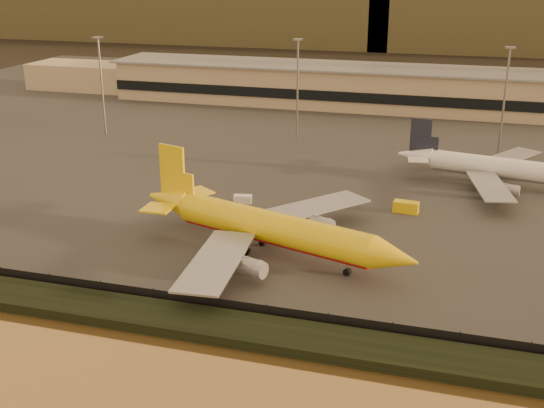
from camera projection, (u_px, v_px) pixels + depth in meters
The scene contains 10 objects.
ground at pixel (229, 271), 102.49m from camera, with size 900.00×900.00×0.00m, color black.
embankment at pixel (183, 321), 86.91m from camera, with size 320.00×7.00×1.40m, color black.
tarmac at pixel (345, 128), 188.18m from camera, with size 320.00×220.00×0.20m, color #2D2D2D.
perimeter_fence at pixel (195, 303), 90.32m from camera, with size 300.00×0.05×2.20m, color black.
terminal_building at pixel (319, 85), 217.52m from camera, with size 202.00×25.00×12.60m.
apron_light_masts at pixel (395, 87), 160.85m from camera, with size 152.20×12.20×25.40m.
dhl_cargo_jet at pixel (269, 228), 106.44m from camera, with size 48.75×46.54×14.85m.
white_narrowbody_jet at pixel (500, 168), 139.23m from camera, with size 42.79×41.24×12.33m.
gse_vehicle_yellow at pixel (406, 207), 125.34m from camera, with size 4.58×2.06×2.06m, color yellow.
gse_vehicle_white at pixel (243, 199), 130.26m from camera, with size 3.41×1.53×1.53m, color white.
Camera 1 is at (32.57, -87.35, 44.26)m, focal length 45.00 mm.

